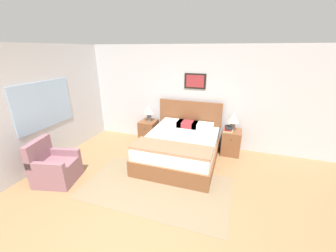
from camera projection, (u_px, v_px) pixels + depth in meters
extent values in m
plane|color=#99754C|center=(124.00, 231.00, 3.01)|extent=(16.00, 16.00, 0.00)
cube|color=silver|center=(183.00, 96.00, 5.47)|extent=(7.58, 0.06, 2.60)
cube|color=black|center=(195.00, 81.00, 5.19)|extent=(0.55, 0.02, 0.38)
cube|color=#9E2D33|center=(195.00, 81.00, 5.17)|extent=(0.45, 0.00, 0.30)
cube|color=silver|center=(56.00, 103.00, 4.77)|extent=(0.06, 5.66, 2.60)
cube|color=#9EBCDB|center=(44.00, 105.00, 4.45)|extent=(0.02, 1.42, 0.99)
cube|color=#897556|center=(156.00, 187.00, 3.94)|extent=(2.74, 1.55, 0.01)
cube|color=brown|center=(179.00, 155.00, 4.85)|extent=(1.66, 1.99, 0.28)
cube|color=brown|center=(166.00, 170.00, 3.93)|extent=(1.66, 0.06, 0.08)
cube|color=white|center=(180.00, 144.00, 4.74)|extent=(1.60, 1.91, 0.31)
cube|color=brown|center=(190.00, 113.00, 5.43)|extent=(1.66, 0.06, 0.63)
cube|color=#9E7051|center=(172.00, 148.00, 4.13)|extent=(1.63, 0.56, 0.06)
cube|color=white|center=(173.00, 123.00, 5.43)|extent=(0.52, 0.32, 0.14)
cube|color=white|center=(203.00, 126.00, 5.20)|extent=(0.52, 0.32, 0.14)
cube|color=#9E2D33|center=(187.00, 124.00, 5.31)|extent=(0.52, 0.32, 0.14)
cube|color=#8E606B|center=(57.00, 171.00, 4.07)|extent=(0.85, 0.81, 0.43)
cube|color=#8E606B|center=(38.00, 151.00, 3.94)|extent=(0.27, 0.67, 0.44)
cube|color=#8E606B|center=(63.00, 152.00, 4.23)|extent=(0.72, 0.26, 0.14)
cube|color=#8E606B|center=(45.00, 166.00, 3.70)|extent=(0.72, 0.26, 0.14)
cube|color=brown|center=(149.00, 131.00, 5.80)|extent=(0.44, 0.49, 0.61)
sphere|color=#332D28|center=(145.00, 129.00, 5.51)|extent=(0.02, 0.02, 0.02)
cube|color=brown|center=(231.00, 142.00, 5.13)|extent=(0.44, 0.49, 0.61)
sphere|color=#332D28|center=(231.00, 140.00, 4.84)|extent=(0.02, 0.02, 0.02)
cylinder|color=slate|center=(149.00, 118.00, 5.68)|extent=(0.12, 0.12, 0.15)
cylinder|color=slate|center=(149.00, 115.00, 5.64)|extent=(0.02, 0.02, 0.06)
cone|color=beige|center=(149.00, 109.00, 5.59)|extent=(0.29, 0.29, 0.25)
cylinder|color=slate|center=(232.00, 127.00, 5.02)|extent=(0.12, 0.12, 0.15)
cylinder|color=slate|center=(233.00, 123.00, 4.98)|extent=(0.02, 0.02, 0.06)
cone|color=beige|center=(234.00, 117.00, 4.93)|extent=(0.29, 0.29, 0.25)
cube|color=beige|center=(228.00, 130.00, 5.00)|extent=(0.22, 0.25, 0.03)
cube|color=#B7332D|center=(228.00, 129.00, 4.99)|extent=(0.21, 0.25, 0.04)
cube|color=#232328|center=(228.00, 127.00, 4.98)|extent=(0.19, 0.29, 0.04)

